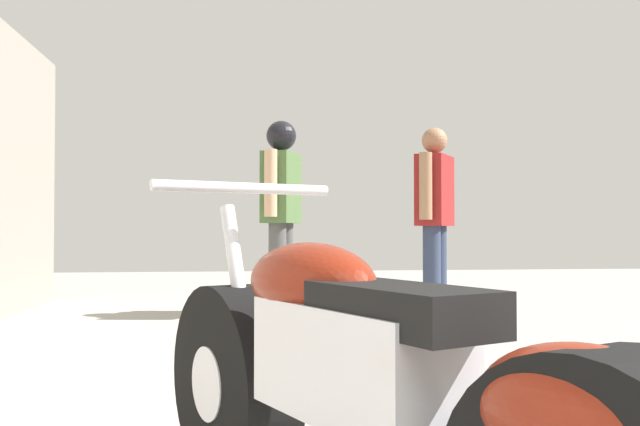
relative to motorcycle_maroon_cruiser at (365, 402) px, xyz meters
name	(u,v)px	position (x,y,z in m)	size (l,w,h in m)	color
ground_plane	(357,377)	(0.33, 2.11, -0.39)	(18.76, 18.76, 0.00)	#9E998E
motorcycle_maroon_cruiser	(365,402)	(0.00, 0.00, 0.00)	(1.03, 1.89, 0.93)	black
mechanic_in_blue	(435,210)	(1.42, 4.45, 0.56)	(0.45, 0.63, 1.69)	#2D3851
mechanic_with_helmet	(281,199)	(0.07, 4.80, 0.68)	(0.41, 0.69, 1.79)	#4C4C4C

